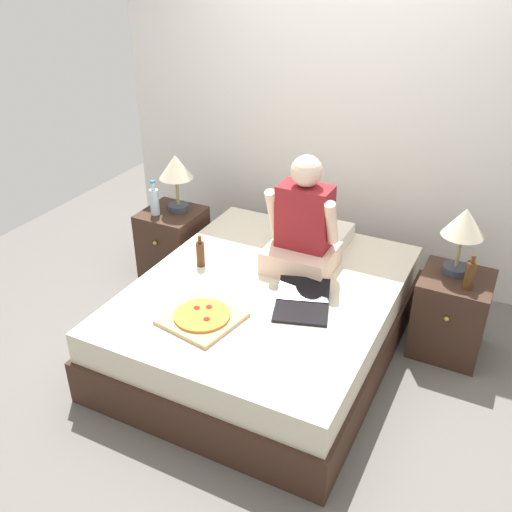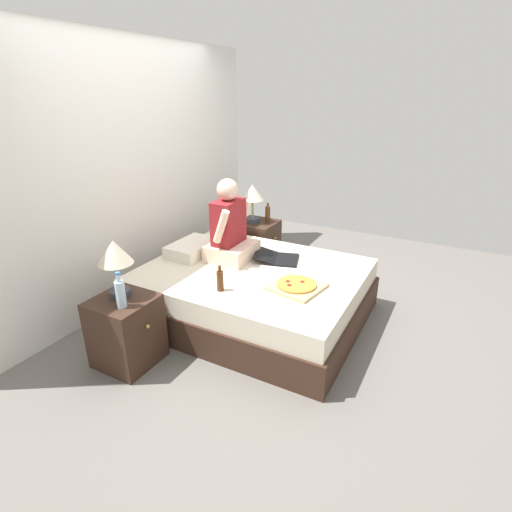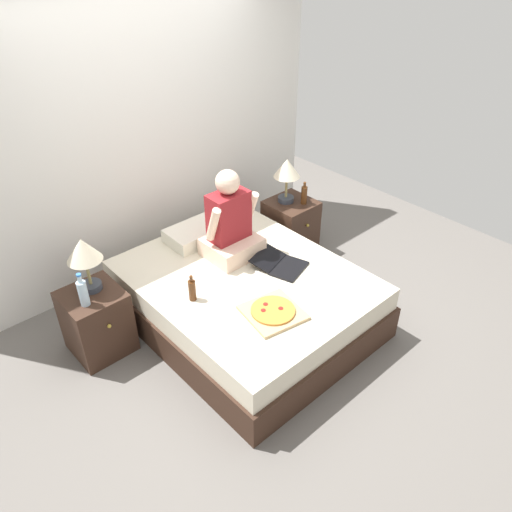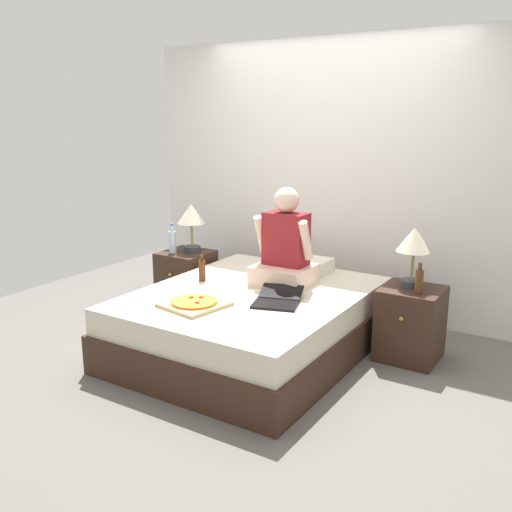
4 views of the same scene
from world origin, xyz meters
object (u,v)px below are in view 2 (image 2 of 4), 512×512
Objects in this scene: bed at (253,293)px; nightstand_left at (126,331)px; laptop at (279,258)px; person_seated at (230,231)px; pizza_box at (297,286)px; lamp_on_left_nightstand at (115,256)px; nightstand_right at (257,244)px; beer_bottle_on_bed at (220,280)px; lamp_on_right_nightstand at (253,195)px; beer_bottle at (268,214)px; water_bottle at (120,293)px.

bed is 1.21m from nightstand_left.
bed is 3.56× the size of nightstand_left.
bed is 0.42m from laptop.
pizza_box is at bearing -108.92° from person_seated.
nightstand_right is at bearing -1.35° from lamp_on_left_nightstand.
beer_bottle_on_bed is (-0.34, 0.53, 0.07)m from pizza_box.
bed is at bearing -3.83° from beer_bottle_on_bed.
lamp_on_right_nightstand is (2.10, 0.00, 0.00)m from lamp_on_left_nightstand.
beer_bottle_on_bed is (-0.80, 0.16, 0.07)m from laptop.
beer_bottle is at bearing 6.73° from person_seated.
laptop reaches higher than nightstand_left.
lamp_on_right_nightstand reaches higher than beer_bottle.
nightstand_left is 1.55m from laptop.
nightstand_left is at bearing 180.00° from nightstand_right.
beer_bottle reaches higher than laptop.
nightstand_right is at bearing 17.61° from beer_bottle_on_bed.
pizza_box is (-1.32, -0.94, -0.14)m from beer_bottle.
lamp_on_left_nightstand is at bearing 178.65° from nightstand_right.
beer_bottle reaches higher than pizza_box.
lamp_on_left_nightstand reaches higher than beer_bottle.
bed is 3.56× the size of nightstand_right.
person_seated is (1.20, -0.22, 0.50)m from nightstand_left.
pizza_box is (1.00, -0.95, -0.16)m from water_bottle.
nightstand_left is at bearing 131.52° from pizza_box.
pizza_box is (0.88, -1.09, -0.37)m from lamp_on_left_nightstand.
lamp_on_left_nightstand is 0.97× the size of pizza_box.
beer_bottle_on_bed is at bearing 168.94° from laptop.
lamp_on_right_nightstand is at bearing 41.67° from pizza_box.
laptop is at bearing -25.52° from nightstand_left.
beer_bottle_on_bed is (-1.59, -0.50, 0.30)m from nightstand_right.
water_bottle is 0.59× the size of pizza_box.
lamp_on_left_nightstand is 0.28m from water_bottle.
laptop is (1.38, -0.66, 0.23)m from nightstand_left.
water_bottle is at bearing -177.71° from nightstand_right.
lamp_on_right_nightstand reaches higher than water_bottle.
person_seated reaches higher than lamp_on_left_nightstand.
lamp_on_left_nightstand is 2.05× the size of beer_bottle_on_bed.
water_bottle is 2.23m from lamp_on_right_nightstand.
nightstand_right is (2.25, 0.09, -0.39)m from water_bottle.
lamp_on_right_nightstand is 0.99m from person_seated.
beer_bottle_on_bed is at bearing -166.30° from beer_bottle.
lamp_on_right_nightstand is 0.97× the size of pizza_box.
beer_bottle is (2.32, -0.01, -0.02)m from water_bottle.
water_bottle is 2.32m from beer_bottle.
beer_bottle_on_bed is (0.66, -0.41, -0.09)m from water_bottle.
water_bottle is at bearing 179.75° from beer_bottle.
lamp_on_right_nightstand reaches higher than nightstand_left.
pizza_box is at bearing -141.10° from laptop.
bed is 7.18× the size of water_bottle.
nightstand_right is 1.12m from person_seated.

